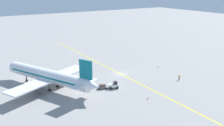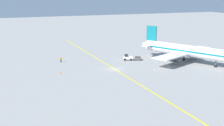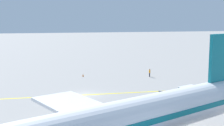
{
  "view_description": "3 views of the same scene",
  "coord_description": "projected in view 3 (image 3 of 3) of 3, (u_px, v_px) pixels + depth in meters",
  "views": [
    {
      "loc": [
        -47.04,
        -68.95,
        28.69
      ],
      "look_at": [
        -2.78,
        0.86,
        4.05
      ],
      "focal_mm": 42.0,
      "sensor_mm": 36.0,
      "label": 1
    },
    {
      "loc": [
        34.08,
        80.99,
        22.04
      ],
      "look_at": [
        1.86,
        2.72,
        2.57
      ],
      "focal_mm": 50.0,
      "sensor_mm": 36.0,
      "label": 2
    },
    {
      "loc": [
        -48.29,
        6.4,
        12.33
      ],
      "look_at": [
        5.05,
        -5.3,
        4.26
      ],
      "focal_mm": 50.0,
      "sensor_mm": 36.0,
      "label": 3
    }
  ],
  "objects": [
    {
      "name": "ground_plane",
      "position": [
        86.0,
        95.0,
        49.82
      ],
      "size": [
        400.0,
        400.0,
        0.0
      ],
      "primitive_type": "plane",
      "color": "gray"
    },
    {
      "name": "apron_yellow_centreline",
      "position": [
        86.0,
        95.0,
        49.82
      ],
      "size": [
        2.27,
        119.99,
        0.01
      ],
      "primitive_type": "cube",
      "rotation": [
        0.0,
        0.0,
        -0.02
      ],
      "color": "yellow",
      "rests_on": "ground"
    },
    {
      "name": "airplane_at_gate",
      "position": [
        122.0,
        123.0,
        25.56
      ],
      "size": [
        27.63,
        33.55,
        10.6
      ],
      "color": "white",
      "rests_on": "ground"
    },
    {
      "name": "baggage_tug_white",
      "position": [
        163.0,
        100.0,
        43.27
      ],
      "size": [
        3.35,
        2.71,
        2.11
      ],
      "color": "white",
      "rests_on": "ground"
    },
    {
      "name": "baggage_cart_trailing",
      "position": [
        161.0,
        108.0,
        40.11
      ],
      "size": [
        2.95,
        2.38,
        1.24
      ],
      "color": "gray",
      "rests_on": "ground"
    },
    {
      "name": "ground_crew_worker",
      "position": [
        150.0,
        73.0,
        64.66
      ],
      "size": [
        0.58,
        0.24,
        1.68
      ],
      "color": "#23232D",
      "rests_on": "ground"
    },
    {
      "name": "traffic_cone_near_nose",
      "position": [
        222.0,
        94.0,
        49.03
      ],
      "size": [
        0.32,
        0.32,
        0.55
      ],
      "primitive_type": "cone",
      "color": "orange",
      "rests_on": "ground"
    },
    {
      "name": "traffic_cone_mid_apron",
      "position": [
        83.0,
        75.0,
        65.15
      ],
      "size": [
        0.32,
        0.32,
        0.55
      ],
      "primitive_type": "cone",
      "color": "orange",
      "rests_on": "ground"
    }
  ]
}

